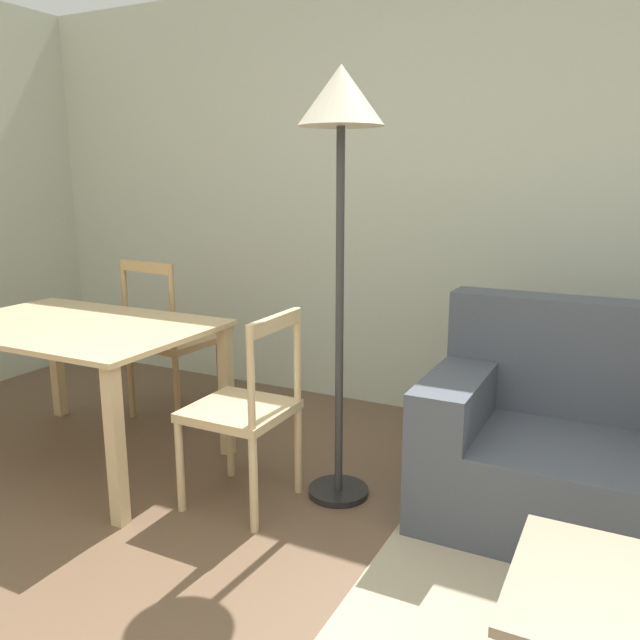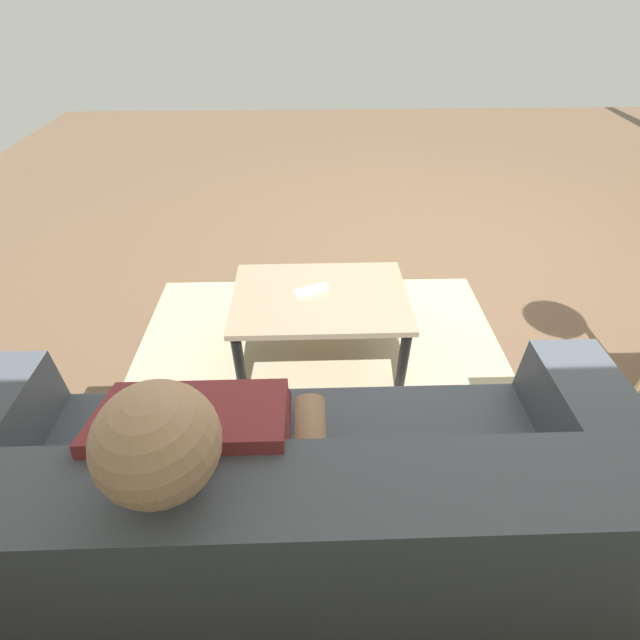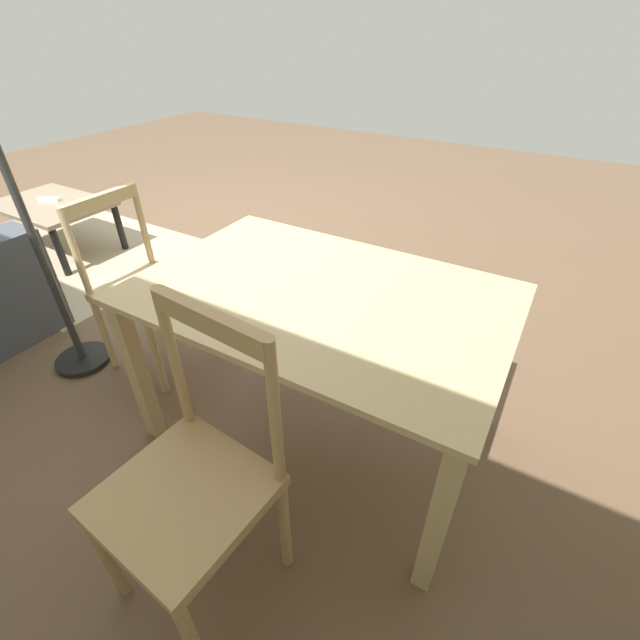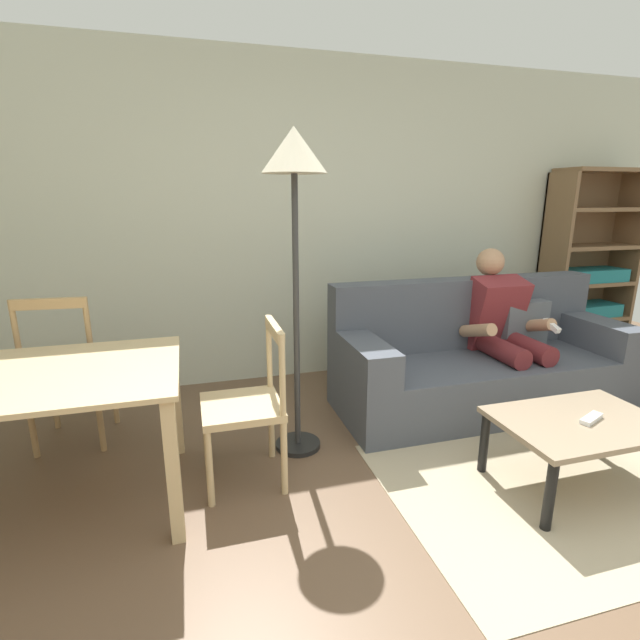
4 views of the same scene
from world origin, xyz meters
The scene contains 7 objects.
ground_plane centered at (0.00, 0.00, 0.00)m, with size 8.77×8.77×0.00m, color brown.
coffee_table centered at (0.92, 0.73, 0.34)m, with size 0.86×0.58×0.39m.
tv_remote centered at (0.96, 0.71, 0.40)m, with size 0.05×0.17×0.02m, color white.
dining_table centered at (-1.77, 1.29, 0.62)m, with size 1.35×0.90×0.73m.
dining_chair_near_wall centered at (-1.77, 2.01, 0.47)m, with size 0.45×0.45×0.97m.
dining_chair_facing_couch centered at (-0.76, 1.29, 0.44)m, with size 0.42×0.42×0.88m.
area_rug centered at (0.92, 0.73, 0.00)m, with size 2.00×1.40×0.01m, color tan.
Camera 3 is at (-2.44, 2.45, 1.55)m, focal length 24.24 mm.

